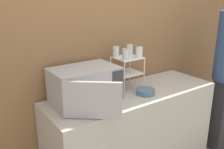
# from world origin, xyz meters

# --- Properties ---
(wall_back) EXTENTS (8.00, 0.06, 2.60)m
(wall_back) POSITION_xyz_m (0.00, 0.65, 1.30)
(wall_back) COLOR olive
(wall_back) RESTS_ON ground_plane
(counter) EXTENTS (1.77, 0.61, 0.90)m
(counter) POSITION_xyz_m (0.00, 0.30, 0.45)
(counter) COLOR #B7B2A8
(counter) RESTS_ON ground_plane
(microwave) EXTENTS (0.59, 0.68, 0.31)m
(microwave) POSITION_xyz_m (-0.49, 0.37, 1.05)
(microwave) COLOR #ADADB2
(microwave) RESTS_ON counter
(dish_rack) EXTENTS (0.26, 0.23, 0.32)m
(dish_rack) POSITION_xyz_m (0.02, 0.43, 1.13)
(dish_rack) COLOR white
(dish_rack) RESTS_ON counter
(glass_front_left) EXTENTS (0.06, 0.06, 0.10)m
(glass_front_left) POSITION_xyz_m (-0.06, 0.36, 1.28)
(glass_front_left) COLOR silver
(glass_front_left) RESTS_ON dish_rack
(glass_back_right) EXTENTS (0.06, 0.06, 0.10)m
(glass_back_right) POSITION_xyz_m (0.10, 0.50, 1.28)
(glass_back_right) COLOR silver
(glass_back_right) RESTS_ON dish_rack
(glass_front_right) EXTENTS (0.06, 0.06, 0.10)m
(glass_front_right) POSITION_xyz_m (0.10, 0.35, 1.28)
(glass_front_right) COLOR silver
(glass_front_right) RESTS_ON dish_rack
(glass_back_left) EXTENTS (0.06, 0.06, 0.10)m
(glass_back_left) POSITION_xyz_m (-0.07, 0.50, 1.28)
(glass_back_left) COLOR silver
(glass_back_left) RESTS_ON dish_rack
(bowl) EXTENTS (0.18, 0.18, 0.05)m
(bowl) POSITION_xyz_m (0.06, 0.20, 0.92)
(bowl) COLOR slate
(bowl) RESTS_ON counter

